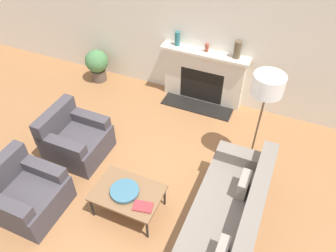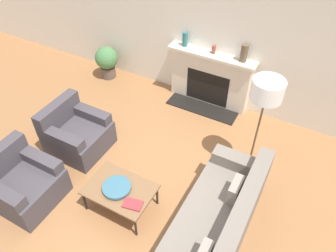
# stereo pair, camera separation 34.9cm
# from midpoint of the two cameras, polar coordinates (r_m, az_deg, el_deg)

# --- Properties ---
(ground_plane) EXTENTS (18.00, 18.00, 0.00)m
(ground_plane) POSITION_cam_midpoint_polar(r_m,az_deg,el_deg) (4.86, -6.28, -13.16)
(ground_plane) COLOR #99663D
(wall_back) EXTENTS (18.00, 0.06, 2.90)m
(wall_back) POSITION_cam_midpoint_polar(r_m,az_deg,el_deg) (5.88, 5.93, 16.65)
(wall_back) COLOR silver
(wall_back) RESTS_ON ground_plane
(fireplace) EXTENTS (1.63, 0.59, 1.05)m
(fireplace) POSITION_cam_midpoint_polar(r_m,az_deg,el_deg) (6.23, 4.53, 8.43)
(fireplace) COLOR beige
(fireplace) RESTS_ON ground_plane
(couch) EXTENTS (0.82, 2.23, 0.88)m
(couch) POSITION_cam_midpoint_polar(r_m,az_deg,el_deg) (4.28, 7.58, -16.98)
(couch) COLOR slate
(couch) RESTS_ON ground_plane
(armchair_near) EXTENTS (0.87, 0.85, 0.81)m
(armchair_near) POSITION_cam_midpoint_polar(r_m,az_deg,el_deg) (5.01, -25.44, -10.70)
(armchair_near) COLOR #423D42
(armchair_near) RESTS_ON ground_plane
(armchair_far) EXTENTS (0.87, 0.85, 0.81)m
(armchair_far) POSITION_cam_midpoint_polar(r_m,az_deg,el_deg) (5.48, -17.64, -2.29)
(armchair_far) COLOR #423D42
(armchair_far) RESTS_ON ground_plane
(coffee_table) EXTENTS (0.91, 0.64, 0.40)m
(coffee_table) POSITION_cam_midpoint_polar(r_m,az_deg,el_deg) (4.52, -9.29, -11.60)
(coffee_table) COLOR brown
(coffee_table) RESTS_ON ground_plane
(bowl) EXTENTS (0.39, 0.39, 0.06)m
(bowl) POSITION_cam_midpoint_polar(r_m,az_deg,el_deg) (4.47, -9.84, -11.16)
(bowl) COLOR #38667A
(bowl) RESTS_ON coffee_table
(book) EXTENTS (0.27, 0.21, 0.02)m
(book) POSITION_cam_midpoint_polar(r_m,az_deg,el_deg) (4.32, -6.78, -13.84)
(book) COLOR #9E2D33
(book) RESTS_ON coffee_table
(floor_lamp) EXTENTS (0.43, 0.43, 1.64)m
(floor_lamp) POSITION_cam_midpoint_polar(r_m,az_deg,el_deg) (4.52, 14.70, 5.86)
(floor_lamp) COLOR brown
(floor_lamp) RESTS_ON ground_plane
(mantel_vase_left) EXTENTS (0.10, 0.10, 0.26)m
(mantel_vase_left) POSITION_cam_midpoint_polar(r_m,az_deg,el_deg) (6.07, -0.06, 14.94)
(mantel_vase_left) COLOR #28666B
(mantel_vase_left) RESTS_ON fireplace
(mantel_vase_center_left) EXTENTS (0.07, 0.07, 0.15)m
(mantel_vase_center_left) POSITION_cam_midpoint_polar(r_m,az_deg,el_deg) (5.92, 5.05, 13.41)
(mantel_vase_center_left) COLOR brown
(mantel_vase_center_left) RESTS_ON fireplace
(mantel_vase_center_right) EXTENTS (0.12, 0.12, 0.31)m
(mantel_vase_center_right) POSITION_cam_midpoint_polar(r_m,az_deg,el_deg) (5.76, 10.27, 12.91)
(mantel_vase_center_right) COLOR brown
(mantel_vase_center_right) RESTS_ON fireplace
(potted_plant) EXTENTS (0.47, 0.47, 0.69)m
(potted_plant) POSITION_cam_midpoint_polar(r_m,az_deg,el_deg) (7.03, -13.68, 10.48)
(potted_plant) COLOR brown
(potted_plant) RESTS_ON ground_plane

